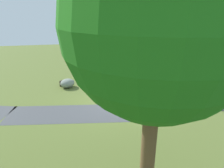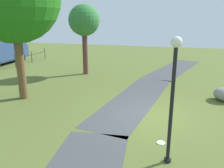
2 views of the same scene
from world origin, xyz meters
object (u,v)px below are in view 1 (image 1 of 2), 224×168
large_shade_tree (158,27)px  lawn_boulder (67,83)px  woman_with_handbag (102,65)px  frisbee_on_grass (145,96)px  backpack_by_boulder (62,84)px  handbag_on_grass (105,76)px  lamp_post (160,62)px  man_near_boulder (134,63)px

large_shade_tree → lawn_boulder: 10.83m
lawn_boulder → woman_with_handbag: 3.65m
frisbee_on_grass → backpack_by_boulder: bearing=-29.7°
handbag_on_grass → frisbee_on_grass: (-1.85, 4.32, -0.13)m
handbag_on_grass → lamp_post: bearing=124.5°
man_near_boulder → lamp_post: bearing=90.7°
frisbee_on_grass → large_shade_tree: bearing=69.8°
lawn_boulder → frisbee_on_grass: 5.53m
man_near_boulder → frisbee_on_grass: size_ratio=5.81×
woman_with_handbag → handbag_on_grass: bearing=105.8°
lamp_post → frisbee_on_grass: bearing=14.0°
large_shade_tree → lawn_boulder: size_ratio=5.19×
lawn_boulder → handbag_on_grass: lawn_boulder is taller
frisbee_on_grass → lawn_boulder: bearing=-28.6°
large_shade_tree → woman_with_handbag: large_shade_tree is taller
handbag_on_grass → backpack_by_boulder: (3.40, 1.33, 0.05)m
lawn_boulder → backpack_by_boulder: size_ratio=3.36×
handbag_on_grass → frisbee_on_grass: handbag_on_grass is taller
backpack_by_boulder → frisbee_on_grass: backpack_by_boulder is taller
handbag_on_grass → large_shade_tree: bearing=86.4°
lawn_boulder → man_near_boulder: (-5.75, -2.49, 0.61)m
lamp_post → woman_with_handbag: lamp_post is taller
woman_with_handbag → frisbee_on_grass: bearing=112.4°
lamp_post → backpack_by_boulder: lamp_post is taller
lamp_post → handbag_on_grass: (2.81, -4.08, -2.00)m
woman_with_handbag → handbag_on_grass: 0.95m
large_shade_tree → lawn_boulder: large_shade_tree is taller
lawn_boulder → backpack_by_boulder: (0.40, -0.35, -0.12)m
man_near_boulder → lawn_boulder: bearing=23.4°
lawn_boulder → frisbee_on_grass: bearing=151.4°
handbag_on_grass → frisbee_on_grass: bearing=113.1°
woman_with_handbag → lamp_post: bearing=122.7°
handbag_on_grass → frisbee_on_grass: 4.70m
lamp_post → handbag_on_grass: 5.34m
man_near_boulder → handbag_on_grass: size_ratio=4.21×
frisbee_on_grass → woman_with_handbag: bearing=-67.6°
lamp_post → lawn_boulder: (5.81, -2.40, -1.83)m
lamp_post → man_near_boulder: 5.04m
lawn_boulder → handbag_on_grass: 3.44m
large_shade_tree → lawn_boulder: bearing=-76.5°
backpack_by_boulder → woman_with_handbag: bearing=-150.5°
handbag_on_grass → backpack_by_boulder: bearing=21.4°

